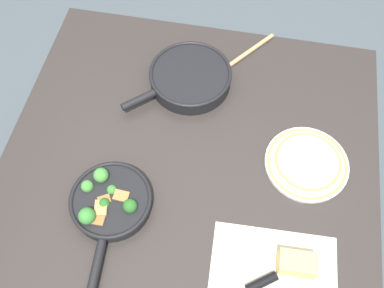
# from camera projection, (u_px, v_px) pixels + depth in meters

# --- Properties ---
(ground_plane) EXTENTS (14.00, 14.00, 0.00)m
(ground_plane) POSITION_uv_depth(u_px,v_px,m) (192.00, 229.00, 1.95)
(ground_plane) COLOR #424C51
(dining_table_red) EXTENTS (1.10, 0.98, 0.77)m
(dining_table_red) POSITION_uv_depth(u_px,v_px,m) (192.00, 160.00, 1.36)
(dining_table_red) COLOR #2D2826
(dining_table_red) RESTS_ON ground_plane
(skillet_broccoli) EXTENTS (0.23, 0.37, 0.07)m
(skillet_broccoli) POSITION_uv_depth(u_px,v_px,m) (110.00, 202.00, 1.17)
(skillet_broccoli) COLOR black
(skillet_broccoli) RESTS_ON dining_table_red
(skillet_eggs) EXTENTS (0.32, 0.30, 0.05)m
(skillet_eggs) POSITION_uv_depth(u_px,v_px,m) (190.00, 77.00, 1.38)
(skillet_eggs) COLOR black
(skillet_eggs) RESTS_ON dining_table_red
(wooden_spoon) EXTENTS (0.24, 0.29, 0.02)m
(wooden_spoon) POSITION_uv_depth(u_px,v_px,m) (227.00, 67.00, 1.42)
(wooden_spoon) COLOR tan
(wooden_spoon) RESTS_ON dining_table_red
(parchment_sheet) EXTENTS (0.34, 0.24, 0.00)m
(parchment_sheet) POSITION_uv_depth(u_px,v_px,m) (273.00, 271.00, 1.10)
(parchment_sheet) COLOR beige
(parchment_sheet) RESTS_ON dining_table_red
(grater_knife) EXTENTS (0.20, 0.15, 0.02)m
(grater_knife) POSITION_uv_depth(u_px,v_px,m) (274.00, 277.00, 1.09)
(grater_knife) COLOR silver
(grater_knife) RESTS_ON dining_table_red
(cheese_block) EXTENTS (0.10, 0.06, 0.06)m
(cheese_block) POSITION_uv_depth(u_px,v_px,m) (297.00, 264.00, 1.08)
(cheese_block) COLOR #EACC66
(cheese_block) RESTS_ON dining_table_red
(dinner_plate_stack) EXTENTS (0.24, 0.24, 0.03)m
(dinner_plate_stack) POSITION_uv_depth(u_px,v_px,m) (307.00, 163.00, 1.24)
(dinner_plate_stack) COLOR silver
(dinner_plate_stack) RESTS_ON dining_table_red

